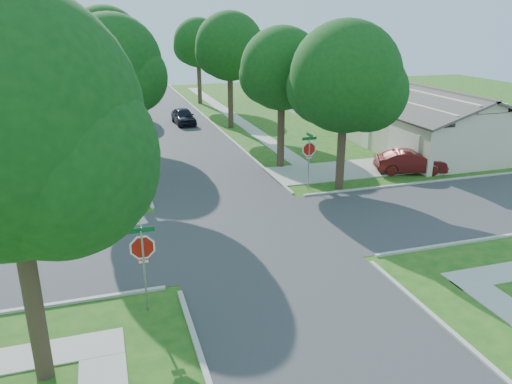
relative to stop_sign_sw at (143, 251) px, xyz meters
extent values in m
plane|color=#1B5216|center=(4.70, 4.70, -2.03)|extent=(100.00, 100.00, 0.00)
cube|color=#333335|center=(4.70, 4.70, -2.03)|extent=(7.00, 100.00, 0.02)
cube|color=#9E9B91|center=(10.80, 30.70, -2.01)|extent=(1.20, 40.00, 0.04)
cube|color=#9E9B91|center=(-1.40, 30.70, -2.01)|extent=(1.20, 40.00, 0.04)
cube|color=#9E9B91|center=(12.60, 11.80, -2.01)|extent=(8.80, 3.60, 0.05)
cube|color=gray|center=(0.00, 0.00, -0.68)|extent=(0.06, 0.06, 2.70)
cylinder|color=white|center=(0.00, 0.00, 0.12)|extent=(1.05, 0.02, 1.05)
cylinder|color=#AD130C|center=(0.00, 0.00, 0.12)|extent=(0.90, 0.03, 0.90)
cube|color=#AD130C|center=(0.00, 0.00, -0.35)|extent=(0.34, 0.03, 0.12)
cube|color=white|center=(0.00, 0.00, -0.35)|extent=(0.30, 0.03, 0.08)
cube|color=#0C5426|center=(0.00, 0.00, 0.69)|extent=(0.80, 0.02, 0.16)
cube|color=#0C5426|center=(0.00, 0.00, 0.87)|extent=(0.02, 0.80, 0.16)
cube|color=gray|center=(9.40, 9.40, -0.68)|extent=(0.06, 0.06, 2.70)
cylinder|color=white|center=(9.40, 9.40, 0.12)|extent=(1.05, 0.02, 1.05)
cylinder|color=#AD130C|center=(9.40, 9.40, 0.12)|extent=(0.90, 0.03, 0.90)
cube|color=#AD130C|center=(9.40, 9.40, -0.35)|extent=(0.34, 0.03, 0.12)
cube|color=white|center=(9.40, 9.40, -0.35)|extent=(0.30, 0.03, 0.08)
cube|color=#0C5426|center=(9.40, 9.40, 0.69)|extent=(0.80, 0.02, 0.16)
cube|color=#0C5426|center=(9.40, 9.40, 0.87)|extent=(0.02, 0.80, 0.16)
cylinder|color=#38281C|center=(9.40, 13.70, -0.05)|extent=(0.44, 0.44, 3.95)
sphere|color=#0F3F12|center=(9.40, 13.70, 3.85)|extent=(4.80, 4.80, 4.80)
sphere|color=#0F3F12|center=(10.24, 13.22, 3.25)|extent=(3.46, 3.46, 3.46)
sphere|color=#0F3F12|center=(8.68, 14.30, 3.37)|extent=(3.26, 3.26, 3.26)
cylinder|color=#38281C|center=(9.40, 25.70, 0.12)|extent=(0.44, 0.44, 4.30)
sphere|color=#0F3F12|center=(9.40, 25.70, 4.48)|extent=(5.40, 5.40, 5.40)
sphere|color=#0F3F12|center=(10.35, 25.16, 3.81)|extent=(3.89, 3.89, 3.89)
sphere|color=#0F3F12|center=(8.59, 26.38, 3.94)|extent=(3.67, 3.67, 3.67)
cylinder|color=#38281C|center=(9.40, 38.70, 0.07)|extent=(0.44, 0.44, 4.20)
sphere|color=#0F3F12|center=(9.40, 38.70, 4.19)|extent=(5.00, 5.00, 5.00)
sphere|color=#0F3F12|center=(10.28, 38.20, 3.57)|extent=(3.60, 3.60, 3.60)
sphere|color=#0F3F12|center=(8.65, 39.33, 3.69)|extent=(3.40, 3.40, 3.40)
cylinder|color=#38281C|center=(0.00, 13.70, 0.09)|extent=(0.44, 0.44, 4.25)
sphere|color=#0F3F12|center=(0.00, 13.70, 4.34)|extent=(5.20, 5.20, 5.20)
sphere|color=#0F3F12|center=(0.91, 13.18, 3.69)|extent=(3.74, 3.74, 3.74)
sphere|color=#0F3F12|center=(-0.78, 14.35, 3.82)|extent=(3.54, 3.54, 3.54)
cylinder|color=#38281C|center=(0.00, 25.70, 0.19)|extent=(0.44, 0.44, 4.44)
sphere|color=#0F3F12|center=(0.00, 25.70, 4.73)|extent=(5.60, 5.60, 5.60)
sphere|color=#0F3F12|center=(0.98, 25.14, 4.03)|extent=(4.03, 4.03, 4.03)
sphere|color=#0F3F12|center=(-0.84, 26.40, 4.17)|extent=(3.81, 3.81, 3.81)
cylinder|color=#38281C|center=(0.00, 38.70, -0.08)|extent=(0.44, 0.44, 3.90)
sphere|color=#0F3F12|center=(0.00, 38.70, 3.70)|extent=(4.60, 4.60, 4.60)
sphere|color=#0F3F12|center=(0.80, 38.24, 3.13)|extent=(3.31, 3.31, 3.31)
sphere|color=#0F3F12|center=(-0.69, 39.28, 3.24)|extent=(3.13, 3.13, 3.13)
cylinder|color=#38281C|center=(-2.80, -2.30, -0.01)|extent=(0.44, 0.44, 4.04)
sphere|color=#0F3F12|center=(-2.80, -2.30, 4.52)|extent=(6.00, 6.00, 6.00)
sphere|color=#0F3F12|center=(-1.75, -2.90, 3.77)|extent=(4.32, 4.32, 4.32)
cylinder|color=#38281C|center=(11.00, 8.90, -0.26)|extent=(0.44, 0.44, 3.54)
sphere|color=#0F3F12|center=(11.00, 8.90, 3.83)|extent=(5.60, 5.60, 5.60)
sphere|color=#0F3F12|center=(11.98, 8.34, 3.13)|extent=(4.03, 4.03, 4.03)
sphere|color=#0F3F12|center=(10.16, 9.60, 3.27)|extent=(3.81, 3.81, 3.81)
cube|color=beige|center=(20.70, 15.70, -0.63)|extent=(8.00, 13.00, 2.80)
cube|color=#47413D|center=(22.70, 15.70, 1.42)|extent=(4.42, 13.60, 1.56)
cube|color=#47413D|center=(18.70, 15.70, 1.42)|extent=(4.42, 13.60, 1.56)
cube|color=silver|center=(16.67, 11.80, -0.93)|extent=(0.06, 3.20, 2.20)
cube|color=silver|center=(16.67, 16.35, -1.03)|extent=(0.06, 0.90, 2.00)
cube|color=#1E2633|center=(16.67, 18.95, -0.48)|extent=(0.06, 1.80, 1.10)
cube|color=beige|center=(20.70, 33.70, -0.63)|extent=(8.00, 13.00, 2.80)
cube|color=#47413D|center=(22.70, 33.70, 1.42)|extent=(4.42, 13.60, 1.56)
cube|color=#47413D|center=(18.70, 33.70, 1.42)|extent=(4.42, 13.60, 1.56)
cube|color=silver|center=(16.67, 29.80, -0.93)|extent=(0.06, 3.20, 2.20)
cube|color=silver|center=(16.67, 34.35, -1.03)|extent=(0.06, 0.90, 2.00)
cube|color=#1E2633|center=(16.67, 36.95, -0.48)|extent=(0.06, 1.80, 1.10)
cube|color=#1E2633|center=(-7.27, 22.95, -0.48)|extent=(0.06, 1.80, 1.10)
cube|color=silver|center=(-7.27, 32.80, -0.93)|extent=(0.06, 3.20, 2.20)
cube|color=silver|center=(-7.27, 37.35, -1.03)|extent=(0.06, 0.90, 2.00)
cube|color=#1E2633|center=(-7.27, 39.95, -0.48)|extent=(0.06, 1.80, 1.10)
imported|color=#511210|center=(16.20, 10.20, -1.36)|extent=(4.31, 2.55, 1.34)
imported|color=black|center=(5.90, 28.30, -1.35)|extent=(1.82, 4.07, 1.36)
imported|color=black|center=(1.50, 49.72, -1.35)|extent=(2.23, 4.83, 1.37)
camera|label=1|loc=(-0.78, -13.91, 6.62)|focal=35.00mm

